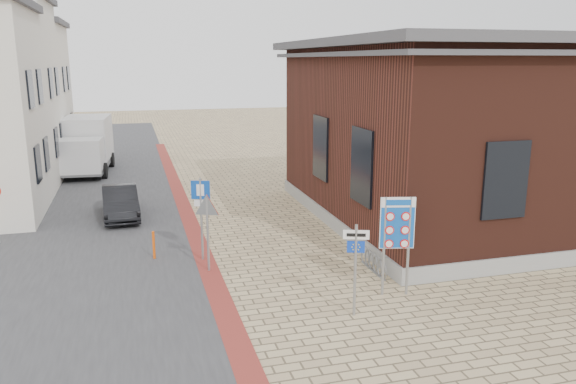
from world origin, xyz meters
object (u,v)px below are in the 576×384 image
box_truck (86,145)px  sedan (120,202)px  essen_sign (356,256)px  bollard (154,245)px  border_sign (397,225)px  parking_sign (201,205)px

box_truck → sedan: bearing=-74.8°
sedan → box_truck: bearing=97.6°
sedan → essen_sign: (5.54, -10.61, 0.89)m
essen_sign → bollard: 7.09m
sedan → essen_sign: size_ratio=1.63×
bollard → box_truck: bearing=100.8°
box_truck → essen_sign: box_truck is taller
border_sign → parking_sign: bearing=151.9°
border_sign → essen_sign: size_ratio=1.16×
sedan → parking_sign: parking_sign is taller
border_sign → essen_sign: border_sign is taller
bollard → sedan: bearing=101.3°
sedan → parking_sign: bearing=-69.5°
box_truck → parking_sign: box_truck is taller
parking_sign → border_sign: bearing=-21.5°
sedan → parking_sign: size_ratio=1.44×
box_truck → bollard: size_ratio=6.56×
box_truck → parking_sign: bearing=-69.9°
border_sign → essen_sign: 1.78m
box_truck → border_sign: 21.57m
box_truck → bollard: (2.90, -15.15, -1.10)m
box_truck → bollard: 15.46m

